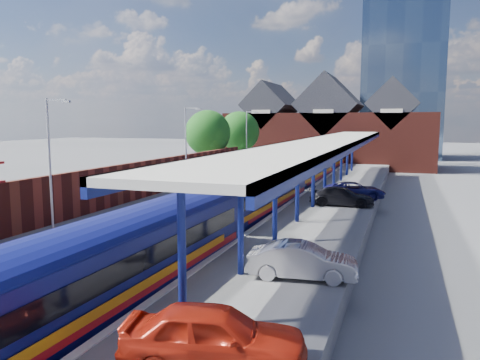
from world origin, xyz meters
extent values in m
plane|color=#5B5B5E|center=(0.00, 30.00, 0.00)|extent=(240.00, 240.00, 0.00)
cube|color=#473D33|center=(0.00, 20.00, 0.03)|extent=(6.00, 76.00, 0.06)
cube|color=slate|center=(-2.22, 20.00, 0.12)|extent=(0.07, 76.00, 0.14)
cube|color=slate|center=(-0.78, 20.00, 0.12)|extent=(0.07, 76.00, 0.14)
cube|color=slate|center=(0.78, 20.00, 0.12)|extent=(0.07, 76.00, 0.14)
cube|color=slate|center=(2.22, 20.00, 0.12)|extent=(0.07, 76.00, 0.14)
cube|color=#565659|center=(-5.50, 20.00, 0.50)|extent=(5.00, 76.00, 1.00)
cube|color=#565659|center=(6.00, 20.00, 0.50)|extent=(6.00, 76.00, 1.00)
cube|color=silver|center=(-3.15, 20.00, 1.02)|extent=(0.30, 76.00, 0.05)
cube|color=silver|center=(3.15, 20.00, 1.02)|extent=(0.30, 76.00, 0.05)
cube|color=yellow|center=(-3.75, 20.00, 1.01)|extent=(0.14, 76.00, 0.01)
cube|color=#0B0F4F|center=(1.50, 0.09, 1.90)|extent=(3.20, 16.07, 2.50)
cube|color=#0B0F4F|center=(1.50, 0.09, 3.15)|extent=(3.20, 16.07, 0.60)
cube|color=#0B0F4F|center=(1.50, 16.69, 1.90)|extent=(3.20, 16.07, 2.50)
cube|color=#0B0F4F|center=(1.50, 16.69, 3.15)|extent=(3.20, 16.07, 0.60)
cube|color=#0B0F4F|center=(1.50, 33.29, 1.90)|extent=(3.20, 16.07, 2.50)
cube|color=#0B0F4F|center=(1.50, 33.29, 3.15)|extent=(3.20, 16.07, 0.60)
cube|color=#0B0F4F|center=(1.50, 49.89, 1.90)|extent=(3.20, 16.07, 2.50)
cube|color=#0B0F4F|center=(1.50, 49.89, 3.15)|extent=(3.20, 16.07, 0.60)
cube|color=black|center=(0.08, 24.99, 2.35)|extent=(0.04, 60.54, 0.70)
cube|color=orange|center=(0.07, 24.99, 1.55)|extent=(0.03, 55.27, 0.30)
cube|color=#A80B13|center=(0.06, 24.99, 1.30)|extent=(0.03, 55.27, 0.30)
cube|color=black|center=(1.50, 55.49, 0.30)|extent=(2.00, 2.40, 0.60)
cylinder|color=#0F1758|center=(5.00, -2.00, 3.10)|extent=(0.24, 0.24, 4.20)
cylinder|color=#0F1758|center=(5.00, 3.00, 3.10)|extent=(0.24, 0.24, 4.20)
cylinder|color=#0F1758|center=(5.00, 8.00, 3.10)|extent=(0.24, 0.24, 4.20)
cylinder|color=#0F1758|center=(5.00, 13.00, 3.10)|extent=(0.24, 0.24, 4.20)
cylinder|color=#0F1758|center=(5.00, 18.00, 3.10)|extent=(0.24, 0.24, 4.20)
cylinder|color=#0F1758|center=(5.00, 23.00, 3.10)|extent=(0.24, 0.24, 4.20)
cylinder|color=#0F1758|center=(5.00, 28.00, 3.10)|extent=(0.24, 0.24, 4.20)
cylinder|color=#0F1758|center=(5.00, 33.00, 3.10)|extent=(0.24, 0.24, 4.20)
cylinder|color=#0F1758|center=(5.00, 38.00, 3.10)|extent=(0.24, 0.24, 4.20)
cylinder|color=#0F1758|center=(5.00, 43.00, 3.10)|extent=(0.24, 0.24, 4.20)
cube|color=beige|center=(5.50, 22.00, 5.35)|extent=(4.50, 52.00, 0.25)
cube|color=#0F1758|center=(3.35, 22.00, 5.20)|extent=(0.20, 52.00, 0.55)
cube|color=#0F1758|center=(7.65, 22.00, 5.20)|extent=(0.20, 52.00, 0.55)
cylinder|color=#A5A8AA|center=(-6.50, 6.00, 4.50)|extent=(0.12, 0.12, 7.00)
cube|color=#A5A8AA|center=(-5.90, 6.00, 7.90)|extent=(1.20, 0.08, 0.08)
cube|color=#A5A8AA|center=(-5.30, 6.00, 7.80)|extent=(0.45, 0.18, 0.12)
cylinder|color=#A5A8AA|center=(-6.50, 22.00, 4.50)|extent=(0.12, 0.12, 7.00)
cube|color=#A5A8AA|center=(-5.90, 22.00, 7.90)|extent=(1.20, 0.08, 0.08)
cube|color=#A5A8AA|center=(-5.30, 22.00, 7.80)|extent=(0.45, 0.18, 0.12)
cylinder|color=#A5A8AA|center=(-6.50, 38.00, 4.50)|extent=(0.12, 0.12, 7.00)
cube|color=#A5A8AA|center=(-5.90, 38.00, 7.90)|extent=(1.20, 0.08, 0.08)
cube|color=#A5A8AA|center=(-5.30, 38.00, 7.80)|extent=(0.45, 0.18, 0.12)
cylinder|color=#A5A8AA|center=(-5.00, 24.00, 2.25)|extent=(0.08, 0.08, 2.50)
cube|color=#0C194C|center=(-5.00, 24.00, 3.30)|extent=(0.55, 0.06, 0.35)
cube|color=#5E2018|center=(-8.10, 14.00, 2.40)|extent=(0.35, 50.00, 2.80)
cube|color=#5E2018|center=(0.00, 58.00, 4.00)|extent=(30.00, 12.00, 8.00)
cube|color=#232328|center=(-9.00, 58.00, 9.20)|extent=(7.13, 12.00, 7.13)
cube|color=#232328|center=(0.00, 58.00, 9.20)|extent=(9.16, 12.00, 9.16)
cube|color=#232328|center=(9.00, 58.00, 9.20)|extent=(7.13, 12.00, 7.13)
cube|color=beige|center=(-9.00, 51.95, 8.20)|extent=(2.80, 0.15, 0.50)
cube|color=beige|center=(0.00, 51.95, 8.20)|extent=(2.80, 0.15, 0.50)
cube|color=beige|center=(9.00, 51.95, 8.20)|extent=(2.80, 0.15, 0.50)
cube|color=#495F7D|center=(10.00, 80.00, 20.00)|extent=(14.00, 14.00, 40.00)
cylinder|color=#382314|center=(-10.50, 36.00, 2.00)|extent=(0.44, 0.44, 4.00)
sphere|color=#134412|center=(-10.50, 36.00, 5.50)|extent=(5.20, 5.20, 5.20)
sphere|color=#134412|center=(-9.70, 35.50, 4.80)|extent=(3.20, 3.20, 3.20)
cylinder|color=#382314|center=(-9.50, 44.00, 2.00)|extent=(0.44, 0.44, 4.00)
sphere|color=#134412|center=(-9.50, 44.00, 5.50)|extent=(5.20, 5.20, 5.20)
sphere|color=#134412|center=(-8.70, 43.50, 4.80)|extent=(3.20, 3.20, 3.20)
imported|color=#A41D0D|center=(6.64, -3.64, 1.76)|extent=(4.73, 2.71, 1.51)
imported|color=#B3B2B7|center=(7.34, 3.29, 1.67)|extent=(4.18, 1.85, 1.33)
imported|color=black|center=(6.79, 19.20, 1.64)|extent=(4.47, 1.98, 1.28)
imported|color=navy|center=(7.34, 22.47, 1.63)|extent=(4.85, 2.90, 1.26)
camera|label=1|loc=(10.72, -13.43, 6.84)|focal=35.00mm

